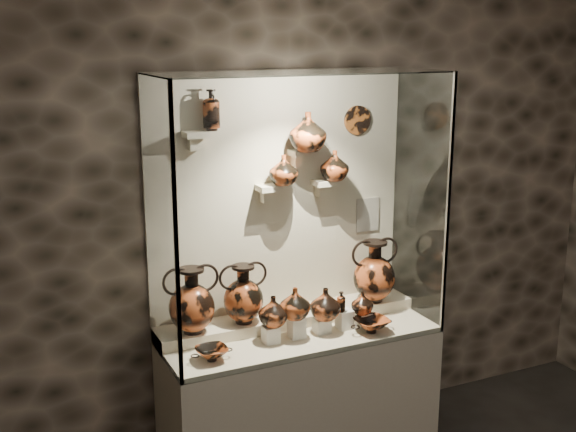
% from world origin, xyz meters
% --- Properties ---
extents(wall_back, '(5.00, 0.02, 3.20)m').
position_xyz_m(wall_back, '(0.00, 2.50, 1.60)').
color(wall_back, black).
rests_on(wall_back, ground).
extents(plinth, '(1.70, 0.60, 0.80)m').
position_xyz_m(plinth, '(0.00, 2.18, 0.40)').
color(plinth, beige).
rests_on(plinth, floor).
extents(front_tier, '(1.68, 0.58, 0.03)m').
position_xyz_m(front_tier, '(0.00, 2.18, 0.82)').
color(front_tier, beige).
rests_on(front_tier, plinth).
extents(rear_tier, '(1.70, 0.25, 0.10)m').
position_xyz_m(rear_tier, '(0.00, 2.35, 0.85)').
color(rear_tier, beige).
rests_on(rear_tier, plinth).
extents(back_panel, '(1.70, 0.03, 1.60)m').
position_xyz_m(back_panel, '(0.00, 2.50, 1.60)').
color(back_panel, beige).
rests_on(back_panel, plinth).
extents(glass_front, '(1.70, 0.01, 1.60)m').
position_xyz_m(glass_front, '(0.00, 1.88, 1.60)').
color(glass_front, white).
rests_on(glass_front, plinth).
extents(glass_left, '(0.01, 0.60, 1.60)m').
position_xyz_m(glass_left, '(-0.85, 2.18, 1.60)').
color(glass_left, white).
rests_on(glass_left, plinth).
extents(glass_right, '(0.01, 0.60, 1.60)m').
position_xyz_m(glass_right, '(0.85, 2.18, 1.60)').
color(glass_right, white).
rests_on(glass_right, plinth).
extents(glass_top, '(1.70, 0.60, 0.01)m').
position_xyz_m(glass_top, '(0.00, 2.18, 2.40)').
color(glass_top, white).
rests_on(glass_top, back_panel).
extents(frame_post_left, '(0.02, 0.02, 1.60)m').
position_xyz_m(frame_post_left, '(-0.84, 1.89, 1.60)').
color(frame_post_left, gray).
rests_on(frame_post_left, plinth).
extents(frame_post_right, '(0.02, 0.02, 1.60)m').
position_xyz_m(frame_post_right, '(0.84, 1.89, 1.60)').
color(frame_post_right, gray).
rests_on(frame_post_right, plinth).
extents(pedestal_a, '(0.09, 0.09, 0.10)m').
position_xyz_m(pedestal_a, '(-0.22, 2.13, 0.88)').
color(pedestal_a, silver).
rests_on(pedestal_a, front_tier).
extents(pedestal_b, '(0.09, 0.09, 0.13)m').
position_xyz_m(pedestal_b, '(-0.05, 2.13, 0.90)').
color(pedestal_b, silver).
rests_on(pedestal_b, front_tier).
extents(pedestal_c, '(0.09, 0.09, 0.09)m').
position_xyz_m(pedestal_c, '(0.12, 2.13, 0.88)').
color(pedestal_c, silver).
rests_on(pedestal_c, front_tier).
extents(pedestal_d, '(0.09, 0.09, 0.12)m').
position_xyz_m(pedestal_d, '(0.28, 2.13, 0.89)').
color(pedestal_d, silver).
rests_on(pedestal_d, front_tier).
extents(pedestal_e, '(0.09, 0.09, 0.08)m').
position_xyz_m(pedestal_e, '(0.42, 2.13, 0.87)').
color(pedestal_e, silver).
rests_on(pedestal_e, front_tier).
extents(bracket_ul, '(0.14, 0.12, 0.04)m').
position_xyz_m(bracket_ul, '(-0.55, 2.42, 2.05)').
color(bracket_ul, beige).
rests_on(bracket_ul, back_panel).
extents(bracket_ca, '(0.14, 0.12, 0.04)m').
position_xyz_m(bracket_ca, '(-0.10, 2.42, 1.70)').
color(bracket_ca, beige).
rests_on(bracket_ca, back_panel).
extents(bracket_cb, '(0.10, 0.12, 0.04)m').
position_xyz_m(bracket_cb, '(0.10, 2.42, 1.90)').
color(bracket_cb, beige).
rests_on(bracket_cb, back_panel).
extents(bracket_cc, '(0.14, 0.12, 0.04)m').
position_xyz_m(bracket_cc, '(0.28, 2.42, 1.70)').
color(bracket_cc, beige).
rests_on(bracket_cc, back_panel).
extents(amphora_left, '(0.39, 0.39, 0.40)m').
position_xyz_m(amphora_left, '(-0.64, 2.31, 1.10)').
color(amphora_left, '#AE4A21').
rests_on(amphora_left, rear_tier).
extents(amphora_mid, '(0.31, 0.31, 0.37)m').
position_xyz_m(amphora_mid, '(-0.31, 2.32, 1.08)').
color(amphora_mid, '#993F1B').
rests_on(amphora_mid, rear_tier).
extents(amphora_right, '(0.43, 0.43, 0.41)m').
position_xyz_m(amphora_right, '(0.60, 2.31, 1.11)').
color(amphora_right, '#AE4A21').
rests_on(amphora_right, rear_tier).
extents(jug_a, '(0.22, 0.22, 0.18)m').
position_xyz_m(jug_a, '(-0.20, 2.13, 1.02)').
color(jug_a, '#AE4A21').
rests_on(jug_a, pedestal_a).
extents(jug_b, '(0.19, 0.19, 0.19)m').
position_xyz_m(jug_b, '(-0.07, 2.12, 1.06)').
color(jug_b, '#993F1B').
rests_on(jug_b, pedestal_b).
extents(jug_c, '(0.22, 0.22, 0.20)m').
position_xyz_m(jug_c, '(0.14, 2.12, 1.02)').
color(jug_c, '#AE4A21').
rests_on(jug_c, pedestal_c).
extents(jug_e, '(0.17, 0.17, 0.14)m').
position_xyz_m(jug_e, '(0.40, 2.11, 0.98)').
color(jug_e, '#AE4A21').
rests_on(jug_e, pedestal_e).
extents(lekythos_small, '(0.07, 0.07, 0.15)m').
position_xyz_m(lekythos_small, '(0.24, 2.11, 1.02)').
color(lekythos_small, '#993F1B').
rests_on(lekythos_small, pedestal_d).
extents(kylix_left, '(0.28, 0.26, 0.09)m').
position_xyz_m(kylix_left, '(-0.62, 2.04, 0.88)').
color(kylix_left, '#993F1B').
rests_on(kylix_left, front_tier).
extents(kylix_right, '(0.33, 0.31, 0.11)m').
position_xyz_m(kylix_right, '(0.40, 2.00, 0.88)').
color(kylix_right, '#AE4A21').
rests_on(kylix_right, front_tier).
extents(lekythos_tall, '(0.14, 0.14, 0.27)m').
position_xyz_m(lekythos_tall, '(-0.46, 2.42, 2.20)').
color(lekythos_tall, '#AE4A21').
rests_on(lekythos_tall, bracket_ul).
extents(ovoid_vase_a, '(0.19, 0.19, 0.18)m').
position_xyz_m(ovoid_vase_a, '(-0.02, 2.38, 1.81)').
color(ovoid_vase_a, '#993F1B').
rests_on(ovoid_vase_a, bracket_ca).
extents(ovoid_vase_b, '(0.23, 0.23, 0.24)m').
position_xyz_m(ovoid_vase_b, '(0.13, 2.36, 2.04)').
color(ovoid_vase_b, '#993F1B').
rests_on(ovoid_vase_b, bracket_cb).
extents(ovoid_vase_c, '(0.22, 0.22, 0.19)m').
position_xyz_m(ovoid_vase_c, '(0.33, 2.38, 1.81)').
color(ovoid_vase_c, '#993F1B').
rests_on(ovoid_vase_c, bracket_cc).
extents(wall_plate, '(0.19, 0.02, 0.19)m').
position_xyz_m(wall_plate, '(0.54, 2.47, 2.07)').
color(wall_plate, '#B15B23').
rests_on(wall_plate, back_panel).
extents(info_placard, '(0.17, 0.01, 0.23)m').
position_xyz_m(info_placard, '(0.64, 2.47, 1.44)').
color(info_placard, beige).
rests_on(info_placard, back_panel).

